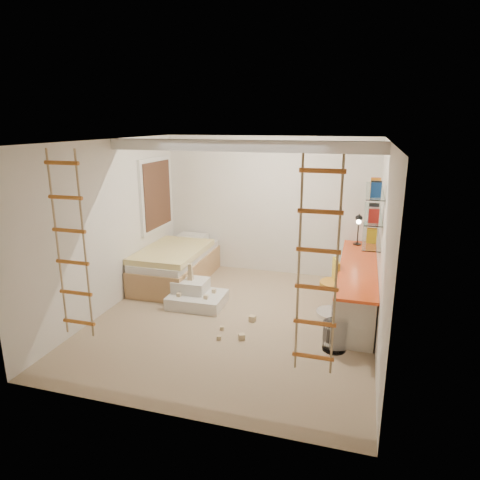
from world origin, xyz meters
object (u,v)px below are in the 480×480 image
(bed, at_px, (177,264))
(play_platform, at_px, (196,296))
(desk, at_px, (357,285))
(swivel_chair, at_px, (334,295))

(bed, relative_size, play_platform, 2.27)
(desk, height_order, play_platform, desk)
(desk, relative_size, swivel_chair, 3.24)
(bed, distance_m, play_platform, 1.15)
(desk, xyz_separation_m, bed, (-3.20, 0.36, -0.07))
(bed, xyz_separation_m, swivel_chair, (2.88, -0.65, -0.01))
(desk, distance_m, bed, 3.22)
(play_platform, bearing_deg, bed, 129.49)
(desk, relative_size, play_platform, 3.18)
(desk, bearing_deg, play_platform, -168.38)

